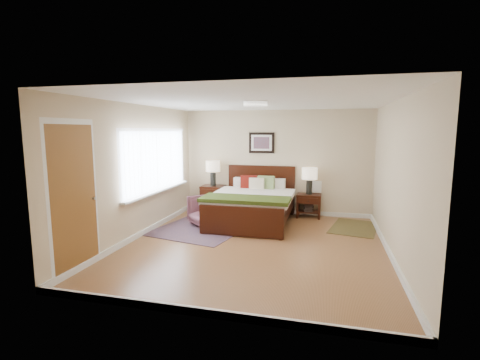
{
  "coord_description": "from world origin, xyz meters",
  "views": [
    {
      "loc": [
        1.19,
        -5.82,
        2.02
      ],
      "look_at": [
        -0.45,
        0.73,
        1.05
      ],
      "focal_mm": 26.0,
      "sensor_mm": 36.0,
      "label": 1
    }
  ],
  "objects_px": {
    "nightstand_left": "(213,191)",
    "lamp_left": "(213,168)",
    "lamp_right": "(310,176)",
    "rug_persian": "(208,225)",
    "armchair": "(208,211)",
    "nightstand_right": "(309,203)",
    "bed": "(252,199)"
  },
  "relations": [
    {
      "from": "nightstand_left",
      "to": "lamp_left",
      "type": "distance_m",
      "value": 0.56
    },
    {
      "from": "lamp_right",
      "to": "rug_persian",
      "type": "distance_m",
      "value": 2.6
    },
    {
      "from": "nightstand_left",
      "to": "armchair",
      "type": "height_order",
      "value": "nightstand_left"
    },
    {
      "from": "nightstand_right",
      "to": "lamp_right",
      "type": "bearing_deg",
      "value": 90.0
    },
    {
      "from": "nightstand_right",
      "to": "rug_persian",
      "type": "xyz_separation_m",
      "value": [
        -2.04,
        -1.26,
        -0.33
      ]
    },
    {
      "from": "nightstand_right",
      "to": "rug_persian",
      "type": "relative_size",
      "value": 0.23
    },
    {
      "from": "bed",
      "to": "lamp_right",
      "type": "height_order",
      "value": "bed"
    },
    {
      "from": "bed",
      "to": "armchair",
      "type": "distance_m",
      "value": 1.0
    },
    {
      "from": "lamp_left",
      "to": "lamp_right",
      "type": "xyz_separation_m",
      "value": [
        2.34,
        0.0,
        -0.11
      ]
    },
    {
      "from": "nightstand_left",
      "to": "lamp_right",
      "type": "xyz_separation_m",
      "value": [
        2.34,
        0.02,
        0.45
      ]
    },
    {
      "from": "nightstand_right",
      "to": "rug_persian",
      "type": "bearing_deg",
      "value": -148.39
    },
    {
      "from": "lamp_left",
      "to": "nightstand_right",
      "type": "bearing_deg",
      "value": -0.29
    },
    {
      "from": "nightstand_right",
      "to": "armchair",
      "type": "relative_size",
      "value": 0.79
    },
    {
      "from": "lamp_right",
      "to": "nightstand_right",
      "type": "bearing_deg",
      "value": -90.0
    },
    {
      "from": "lamp_right",
      "to": "rug_persian",
      "type": "bearing_deg",
      "value": -148.15
    },
    {
      "from": "bed",
      "to": "rug_persian",
      "type": "height_order",
      "value": "bed"
    },
    {
      "from": "bed",
      "to": "rug_persian",
      "type": "xyz_separation_m",
      "value": [
        -0.88,
        -0.45,
        -0.52
      ]
    },
    {
      "from": "rug_persian",
      "to": "lamp_right",
      "type": "bearing_deg",
      "value": 43.69
    },
    {
      "from": "nightstand_right",
      "to": "bed",
      "type": "bearing_deg",
      "value": -145.31
    },
    {
      "from": "bed",
      "to": "nightstand_right",
      "type": "relative_size",
      "value": 3.87
    },
    {
      "from": "nightstand_left",
      "to": "rug_persian",
      "type": "height_order",
      "value": "nightstand_left"
    },
    {
      "from": "nightstand_right",
      "to": "nightstand_left",
      "type": "bearing_deg",
      "value": -179.75
    },
    {
      "from": "bed",
      "to": "lamp_left",
      "type": "distance_m",
      "value": 1.54
    },
    {
      "from": "nightstand_right",
      "to": "armchair",
      "type": "bearing_deg",
      "value": -149.08
    },
    {
      "from": "bed",
      "to": "nightstand_left",
      "type": "bearing_deg",
      "value": 145.77
    },
    {
      "from": "armchair",
      "to": "nightstand_right",
      "type": "bearing_deg",
      "value": 73.87
    },
    {
      "from": "nightstand_left",
      "to": "lamp_left",
      "type": "relative_size",
      "value": 1.08
    },
    {
      "from": "bed",
      "to": "nightstand_right",
      "type": "bearing_deg",
      "value": 34.69
    },
    {
      "from": "bed",
      "to": "rug_persian",
      "type": "relative_size",
      "value": 0.9
    },
    {
      "from": "bed",
      "to": "nightstand_right",
      "type": "xyz_separation_m",
      "value": [
        1.17,
        0.81,
        -0.19
      ]
    },
    {
      "from": "bed",
      "to": "armchair",
      "type": "xyz_separation_m",
      "value": [
        -0.88,
        -0.42,
        -0.21
      ]
    },
    {
      "from": "bed",
      "to": "armchair",
      "type": "relative_size",
      "value": 3.06
    }
  ]
}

